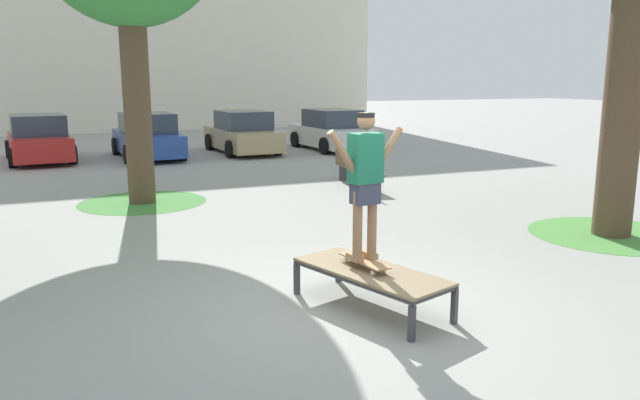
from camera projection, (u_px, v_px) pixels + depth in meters
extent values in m
plane|color=#999993|center=(349.00, 307.00, 7.06)|extent=(120.00, 120.00, 0.00)
cube|color=silver|center=(41.00, 1.00, 29.55)|extent=(33.63, 4.00, 12.69)
cube|color=#38383D|center=(297.00, 279.00, 7.47)|extent=(0.08, 0.08, 0.38)
cube|color=#38383D|center=(339.00, 268.00, 7.92)|extent=(0.08, 0.08, 0.38)
cube|color=#38383D|center=(412.00, 324.00, 6.11)|extent=(0.08, 0.08, 0.38)
cube|color=#38383D|center=(454.00, 307.00, 6.56)|extent=(0.08, 0.08, 0.38)
cylinder|color=#38383D|center=(349.00, 281.00, 6.75)|extent=(0.64, 1.82, 0.05)
cylinder|color=#38383D|center=(391.00, 268.00, 7.20)|extent=(0.64, 1.82, 0.05)
cylinder|color=#38383D|center=(318.00, 257.00, 7.65)|extent=(0.74, 0.28, 0.05)
cylinder|color=#38383D|center=(435.00, 295.00, 6.29)|extent=(0.74, 0.28, 0.05)
cube|color=#847051|center=(371.00, 271.00, 6.96)|extent=(1.31, 2.04, 0.03)
cube|color=#9E754C|center=(364.00, 261.00, 7.02)|extent=(0.30, 0.82, 0.02)
cylinder|color=silver|center=(346.00, 260.00, 7.24)|extent=(0.04, 0.06, 0.06)
cylinder|color=silver|center=(356.00, 258.00, 7.31)|extent=(0.04, 0.06, 0.06)
cylinder|color=silver|center=(373.00, 273.00, 6.76)|extent=(0.04, 0.06, 0.06)
cylinder|color=silver|center=(384.00, 271.00, 6.83)|extent=(0.04, 0.06, 0.06)
cylinder|color=#8E6647|center=(357.00, 227.00, 6.89)|extent=(0.11, 0.11, 0.82)
cube|color=#99704C|center=(355.00, 257.00, 7.01)|extent=(0.13, 0.25, 0.07)
cylinder|color=#8E6647|center=(372.00, 224.00, 6.99)|extent=(0.11, 0.11, 0.82)
cube|color=#99704C|center=(369.00, 255.00, 7.11)|extent=(0.13, 0.25, 0.07)
cube|color=#33384C|center=(365.00, 193.00, 6.87)|extent=(0.32, 0.24, 0.24)
cube|color=#196647|center=(366.00, 158.00, 6.79)|extent=(0.38, 0.26, 0.56)
cylinder|color=#8E6647|center=(343.00, 153.00, 6.63)|extent=(0.41, 0.13, 0.52)
cylinder|color=#8E6647|center=(388.00, 150.00, 6.92)|extent=(0.41, 0.13, 0.52)
sphere|color=#8E6647|center=(366.00, 121.00, 6.71)|extent=(0.20, 0.20, 0.20)
cylinder|color=black|center=(366.00, 115.00, 6.70)|extent=(0.19, 0.19, 0.05)
cylinder|color=brown|center=(623.00, 102.00, 9.93)|extent=(0.63, 0.63, 4.47)
cylinder|color=#519342|center=(611.00, 234.00, 10.36)|extent=(2.70, 2.70, 0.01)
cylinder|color=brown|center=(137.00, 108.00, 12.69)|extent=(0.56, 0.56, 4.03)
cylinder|color=#47893D|center=(143.00, 202.00, 13.09)|extent=(2.70, 2.70, 0.01)
cube|color=red|center=(39.00, 145.00, 19.59)|extent=(2.10, 4.34, 0.70)
cube|color=#2D3847|center=(38.00, 125.00, 19.33)|extent=(1.75, 2.24, 0.64)
cylinder|color=black|center=(9.00, 149.00, 20.36)|extent=(0.28, 0.62, 0.60)
cylinder|color=black|center=(64.00, 146.00, 21.15)|extent=(0.28, 0.62, 0.60)
cylinder|color=black|center=(12.00, 158.00, 18.11)|extent=(0.28, 0.62, 0.60)
cylinder|color=black|center=(73.00, 155.00, 18.90)|extent=(0.28, 0.62, 0.60)
cube|color=#28479E|center=(147.00, 143.00, 20.42)|extent=(1.94, 4.29, 0.70)
cube|color=#2D3847|center=(147.00, 123.00, 20.16)|extent=(1.68, 2.19, 0.64)
cylinder|color=black|center=(116.00, 146.00, 21.24)|extent=(0.25, 0.61, 0.60)
cylinder|color=black|center=(165.00, 144.00, 21.97)|extent=(0.25, 0.61, 0.60)
cylinder|color=black|center=(128.00, 154.00, 18.95)|extent=(0.25, 0.61, 0.60)
cylinder|color=black|center=(182.00, 152.00, 19.68)|extent=(0.25, 0.61, 0.60)
cube|color=tan|center=(242.00, 138.00, 21.83)|extent=(1.88, 4.27, 0.70)
cube|color=#2D3847|center=(243.00, 120.00, 21.56)|extent=(1.65, 2.17, 0.64)
cylinder|color=black|center=(210.00, 142.00, 22.66)|extent=(0.25, 0.61, 0.60)
cylinder|color=black|center=(253.00, 140.00, 23.38)|extent=(0.25, 0.61, 0.60)
cylinder|color=black|center=(230.00, 149.00, 20.36)|extent=(0.25, 0.61, 0.60)
cylinder|color=black|center=(278.00, 147.00, 21.07)|extent=(0.25, 0.61, 0.60)
cube|color=silver|center=(330.00, 136.00, 22.83)|extent=(1.90, 4.28, 0.70)
cube|color=#2D3847|center=(332.00, 118.00, 22.57)|extent=(1.66, 2.17, 0.64)
cylinder|color=black|center=(296.00, 139.00, 23.66)|extent=(0.25, 0.61, 0.60)
cylinder|color=black|center=(335.00, 138.00, 24.38)|extent=(0.25, 0.61, 0.60)
cylinder|color=black|center=(325.00, 146.00, 21.36)|extent=(0.25, 0.61, 0.60)
cylinder|color=black|center=(367.00, 144.00, 22.08)|extent=(0.25, 0.61, 0.60)
cube|color=brown|center=(359.00, 169.00, 14.95)|extent=(0.70, 2.43, 0.06)
cube|color=brown|center=(351.00, 160.00, 14.85)|extent=(0.30, 2.39, 0.36)
cube|color=#424247|center=(346.00, 173.00, 15.90)|extent=(0.38, 0.12, 0.40)
cube|color=#424247|center=(373.00, 185.00, 14.09)|extent=(0.38, 0.12, 0.40)
cylinder|color=#4C4C51|center=(133.00, 73.00, 15.05)|extent=(0.12, 0.12, 5.50)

